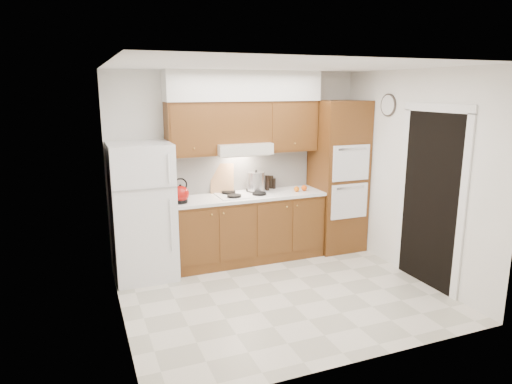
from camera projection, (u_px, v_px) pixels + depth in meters
floor at (282, 294)px, 5.38m from camera, size 3.60×3.60×0.00m
ceiling at (285, 66)px, 4.80m from camera, size 3.60×3.60×0.00m
wall_back at (238, 166)px, 6.45m from camera, size 3.60×0.02×2.60m
wall_left at (116, 200)px, 4.44m from camera, size 0.02×3.00×2.60m
wall_right at (413, 175)px, 5.74m from camera, size 0.02×3.00×2.60m
fridge at (143, 211)px, 5.72m from camera, size 0.75×0.72×1.72m
base_cabinets at (248, 229)px, 6.38m from camera, size 2.11×0.60×0.90m
countertop at (248, 196)px, 6.26m from camera, size 2.13×0.62×0.04m
backsplash at (240, 171)px, 6.46m from camera, size 2.11×0.03×0.56m
oven_cabinet at (338, 176)px, 6.72m from camera, size 0.70×0.65×2.20m
upper_cab_left at (190, 129)px, 5.92m from camera, size 0.63×0.33×0.70m
upper_cab_right at (289, 126)px, 6.44m from camera, size 0.73×0.33×0.70m
range_hood at (242, 148)px, 6.18m from camera, size 0.75×0.45×0.15m
upper_cab_over_hood at (240, 122)px, 6.15m from camera, size 0.75×0.33×0.55m
soffit at (244, 86)px, 6.05m from camera, size 2.13×0.36×0.40m
cooktop at (244, 194)px, 6.26m from camera, size 0.74×0.50×0.01m
doorway at (430, 201)px, 5.48m from camera, size 0.02×0.90×2.10m
wall_clock at (388, 105)px, 6.04m from camera, size 0.02×0.30×0.30m
kettle at (181, 194)px, 5.78m from camera, size 0.28×0.28×0.22m
cutting_board at (222, 179)px, 6.33m from camera, size 0.34×0.21×0.42m
stock_pot at (256, 181)px, 6.38m from camera, size 0.28×0.28×0.25m
condiment_a at (267, 183)px, 6.52m from camera, size 0.07×0.07×0.22m
condiment_b at (271, 182)px, 6.64m from camera, size 0.07×0.07×0.19m
condiment_c at (274, 183)px, 6.63m from camera, size 0.06×0.06×0.15m
orange_near at (304, 188)px, 6.49m from camera, size 0.10×0.10×0.08m
orange_far at (297, 189)px, 6.43m from camera, size 0.09×0.09×0.08m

